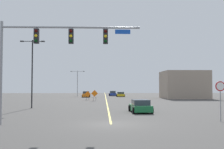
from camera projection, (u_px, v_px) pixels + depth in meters
The scene contains 13 objects.
ground at pixel (111, 124), 19.28m from camera, with size 188.35×188.35×0.00m, color #4C4947.
road_centre_stripe at pixel (106, 97), 71.53m from camera, with size 0.16×104.64×0.01m.
traffic_signal_assembly at pixel (50, 46), 19.38m from camera, with size 9.93×0.44×7.31m.
stop_sign at pixel (220, 93), 20.87m from camera, with size 0.76×0.07×3.07m.
street_lamp_mid_right at pixel (32, 68), 33.82m from camera, with size 3.05×0.24×8.46m.
street_lamp_far_left at pixel (77, 81), 74.86m from camera, with size 3.89×0.24×7.00m.
construction_sign_right_lane at pixel (95, 94), 51.65m from camera, with size 1.28×0.19×2.03m.
construction_sign_left_lane at pixel (88, 94), 55.26m from camera, with size 1.19×0.18×1.79m.
car_blue_distant at pixel (113, 93), 78.64m from camera, with size 2.09×4.34×1.43m.
car_green_passing at pixel (140, 106), 28.31m from camera, with size 2.19×4.30×1.32m.
car_orange_near at pixel (86, 94), 68.85m from camera, with size 2.00×4.31×1.48m.
car_yellow_approaching at pixel (121, 94), 72.29m from camera, with size 2.19×3.86×1.27m.
roadside_building_east at pixel (184, 85), 62.42m from camera, with size 9.62×8.91×6.20m.
Camera 1 is at (-0.54, -19.41, 2.66)m, focal length 43.78 mm.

